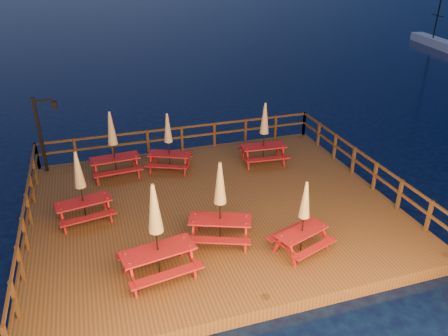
{
  "coord_description": "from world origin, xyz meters",
  "views": [
    {
      "loc": [
        -3.54,
        -12.28,
        8.26
      ],
      "look_at": [
        0.56,
        0.6,
        1.47
      ],
      "focal_mm": 35.0,
      "sensor_mm": 36.0,
      "label": 1
    }
  ],
  "objects_px": {
    "lamp_post": "(43,128)",
    "sailboat": "(436,43)",
    "picnic_table_0": "(81,186)",
    "picnic_table_2": "(156,230)",
    "picnic_table_1": "(304,216)"
  },
  "relations": [
    {
      "from": "lamp_post",
      "to": "picnic_table_0",
      "type": "xyz_separation_m",
      "value": [
        1.2,
        -4.19,
        -0.52
      ]
    },
    {
      "from": "picnic_table_2",
      "to": "lamp_post",
      "type": "bearing_deg",
      "value": 102.43
    },
    {
      "from": "picnic_table_2",
      "to": "picnic_table_0",
      "type": "bearing_deg",
      "value": 109.08
    },
    {
      "from": "picnic_table_1",
      "to": "picnic_table_0",
      "type": "bearing_deg",
      "value": 129.71
    },
    {
      "from": "lamp_post",
      "to": "picnic_table_0",
      "type": "relative_size",
      "value": 1.23
    },
    {
      "from": "sailboat",
      "to": "picnic_table_1",
      "type": "height_order",
      "value": "sailboat"
    },
    {
      "from": "picnic_table_1",
      "to": "lamp_post",
      "type": "bearing_deg",
      "value": 113.13
    },
    {
      "from": "lamp_post",
      "to": "sailboat",
      "type": "xyz_separation_m",
      "value": [
        33.75,
        17.25,
        -1.83
      ]
    },
    {
      "from": "sailboat",
      "to": "picnic_table_0",
      "type": "height_order",
      "value": "sailboat"
    },
    {
      "from": "picnic_table_2",
      "to": "picnic_table_1",
      "type": "bearing_deg",
      "value": -11.73
    },
    {
      "from": "sailboat",
      "to": "picnic_table_1",
      "type": "distance_m",
      "value": 36.53
    },
    {
      "from": "picnic_table_0",
      "to": "lamp_post",
      "type": "bearing_deg",
      "value": 96.1
    },
    {
      "from": "picnic_table_0",
      "to": "picnic_table_2",
      "type": "distance_m",
      "value": 3.8
    },
    {
      "from": "picnic_table_0",
      "to": "picnic_table_1",
      "type": "height_order",
      "value": "picnic_table_0"
    },
    {
      "from": "sailboat",
      "to": "picnic_table_2",
      "type": "height_order",
      "value": "sailboat"
    }
  ]
}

